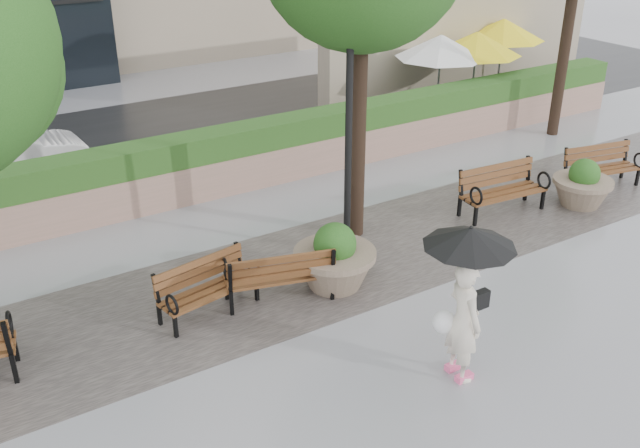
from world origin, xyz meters
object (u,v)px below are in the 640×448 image
bench_2 (279,285)px  bench_3 (502,200)px  planter_left (335,262)px  planter_right (582,188)px  pedestrian (466,289)px  bench_1 (209,298)px  lamppost (348,163)px  car_right (2,155)px  bench_4 (601,175)px

bench_2 → bench_3: (5.41, 0.51, 0.01)m
planter_left → planter_right: size_ratio=1.13×
pedestrian → bench_1: bearing=44.5°
lamppost → pedestrian: bearing=-100.2°
bench_1 → car_right: (-1.60, 7.38, 0.34)m
bench_2 → pedestrian: pedestrian is taller
bench_2 → planter_left: (0.99, -0.10, 0.17)m
car_right → lamppost: bearing=-148.4°
bench_1 → pedestrian: 4.05m
planter_left → bench_1: bearing=170.0°
bench_3 → planter_left: 4.46m
bench_2 → planter_right: 7.05m
pedestrian → bench_4: bearing=-55.6°
bench_1 → planter_left: bearing=-20.5°
bench_4 → planter_right: (-1.16, -0.43, 0.13)m
planter_left → pedestrian: 2.98m
bench_1 → bench_4: bearing=-10.1°
car_right → pedestrian: 11.28m
planter_right → bench_3: bearing=159.5°
bench_2 → bench_3: size_ratio=0.98×
bench_1 → planter_left: (2.09, -0.37, 0.19)m
bench_1 → car_right: 7.56m
bench_2 → car_right: car_right is taller
bench_3 → car_right: car_right is taller
bench_2 → car_right: size_ratio=0.50×
bench_1 → car_right: size_ratio=0.46×
bench_1 → pedestrian: bearing=-65.5°
bench_4 → planter_right: 1.25m
planter_left → car_right: 8.59m
bench_3 → lamppost: lamppost is taller
bench_4 → car_right: (-10.91, 7.33, 0.33)m
bench_4 → car_right: car_right is taller
bench_3 → lamppost: size_ratio=0.47×
bench_4 → planter_left: planter_left is taller
bench_2 → bench_4: size_ratio=1.02×
lamppost → car_right: size_ratio=1.09×
planter_right → lamppost: size_ratio=0.30×
bench_4 → planter_left: size_ratio=1.31×
bench_4 → planter_left: 7.24m
bench_4 → lamppost: lamppost is taller
planter_right → pedestrian: size_ratio=0.55×
bench_1 → bench_2: (1.10, -0.26, 0.02)m
bench_4 → bench_1: bearing=-167.8°
car_right → planter_left: bearing=-156.0°
car_right → bench_1: bearing=-169.2°
lamppost → car_right: (-4.50, 6.90, -1.15)m
lamppost → bench_4: bearing=-3.8°
planter_right → bench_4: bearing=20.2°
bench_3 → planter_left: bearing=-167.0°
bench_3 → lamppost: bearing=-178.7°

